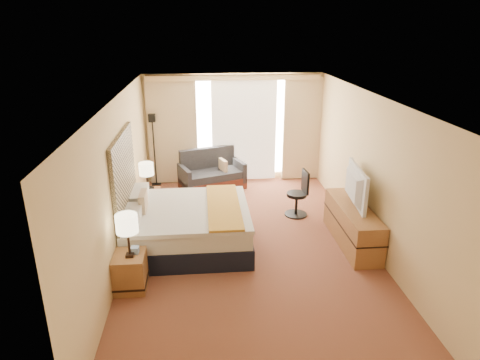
{
  "coord_description": "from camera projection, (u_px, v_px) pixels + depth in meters",
  "views": [
    {
      "loc": [
        -0.76,
        -6.57,
        3.7
      ],
      "look_at": [
        -0.12,
        0.4,
        1.11
      ],
      "focal_mm": 32.0,
      "sensor_mm": 36.0,
      "label": 1
    }
  ],
  "objects": [
    {
      "name": "wall_back",
      "position": [
        233.0,
        128.0,
        10.31
      ],
      "size": [
        4.2,
        0.02,
        2.6
      ],
      "primitive_type": "cube",
      "color": "beige",
      "rests_on": "ground"
    },
    {
      "name": "media_dresser",
      "position": [
        352.0,
        225.0,
        7.52
      ],
      "size": [
        0.5,
        1.8,
        0.7
      ],
      "primitive_type": "cube",
      "color": "olive",
      "rests_on": "floor"
    },
    {
      "name": "loveseat",
      "position": [
        212.0,
        175.0,
        10.1
      ],
      "size": [
        1.63,
        1.23,
        0.91
      ],
      "rotation": [
        0.0,
        0.0,
        0.34
      ],
      "color": "#522117",
      "rests_on": "floor"
    },
    {
      "name": "lamp_left",
      "position": [
        127.0,
        224.0,
        5.95
      ],
      "size": [
        0.31,
        0.31,
        0.66
      ],
      "color": "black",
      "rests_on": "nightstand_left"
    },
    {
      "name": "desk_chair",
      "position": [
        299.0,
        196.0,
        8.61
      ],
      "size": [
        0.46,
        0.46,
        0.95
      ],
      "rotation": [
        0.0,
        0.0,
        0.08
      ],
      "color": "black",
      "rests_on": "floor"
    },
    {
      "name": "floor",
      "position": [
        249.0,
        247.0,
        7.49
      ],
      "size": [
        4.2,
        7.0,
        0.02
      ],
      "primitive_type": "cube",
      "color": "#571919",
      "rests_on": "ground"
    },
    {
      "name": "wall_front",
      "position": [
        294.0,
        312.0,
        3.77
      ],
      "size": [
        4.2,
        0.02,
        2.6
      ],
      "primitive_type": "cube",
      "color": "beige",
      "rests_on": "ground"
    },
    {
      "name": "nightstand_left",
      "position": [
        130.0,
        272.0,
        6.25
      ],
      "size": [
        0.45,
        0.52,
        0.55
      ],
      "primitive_type": "cube",
      "color": "olive",
      "rests_on": "floor"
    },
    {
      "name": "bed",
      "position": [
        188.0,
        226.0,
        7.43
      ],
      "size": [
        2.11,
        1.93,
        1.02
      ],
      "color": "black",
      "rests_on": "floor"
    },
    {
      "name": "wall_right",
      "position": [
        373.0,
        174.0,
        7.22
      ],
      "size": [
        0.02,
        7.0,
        2.6
      ],
      "primitive_type": "cube",
      "color": "beige",
      "rests_on": "ground"
    },
    {
      "name": "headboard",
      "position": [
        124.0,
        178.0,
        7.06
      ],
      "size": [
        0.06,
        1.85,
        1.5
      ],
      "primitive_type": "cube",
      "color": "black",
      "rests_on": "wall_left"
    },
    {
      "name": "lamp_right",
      "position": [
        146.0,
        170.0,
        8.3
      ],
      "size": [
        0.28,
        0.28,
        0.6
      ],
      "color": "black",
      "rests_on": "nightstand_right"
    },
    {
      "name": "tissue_box",
      "position": [
        135.0,
        250.0,
        6.2
      ],
      "size": [
        0.11,
        0.11,
        0.1
      ],
      "primitive_type": "cube",
      "rotation": [
        0.0,
        0.0,
        -0.05
      ],
      "color": "#829ECA",
      "rests_on": "nightstand_left"
    },
    {
      "name": "ceiling",
      "position": [
        250.0,
        98.0,
        6.59
      ],
      "size": [
        4.2,
        7.0,
        0.02
      ],
      "primitive_type": "cube",
      "color": "white",
      "rests_on": "wall_back"
    },
    {
      "name": "floor_lamp",
      "position": [
        153.0,
        135.0,
        9.99
      ],
      "size": [
        0.22,
        0.22,
        1.73
      ],
      "color": "black",
      "rests_on": "floor"
    },
    {
      "name": "wall_left",
      "position": [
        120.0,
        182.0,
        6.86
      ],
      "size": [
        0.02,
        7.0,
        2.6
      ],
      "primitive_type": "cube",
      "color": "beige",
      "rests_on": "ground"
    },
    {
      "name": "curtains",
      "position": [
        234.0,
        125.0,
        10.16
      ],
      "size": [
        4.12,
        0.19,
        2.56
      ],
      "color": "beige",
      "rests_on": "floor"
    },
    {
      "name": "television",
      "position": [
        350.0,
        186.0,
        7.42
      ],
      "size": [
        0.27,
        1.18,
        0.67
      ],
      "primitive_type": "imported",
      "rotation": [
        0.0,
        0.0,
        1.47
      ],
      "color": "black",
      "rests_on": "media_dresser"
    },
    {
      "name": "window",
      "position": [
        244.0,
        128.0,
        10.29
      ],
      "size": [
        2.3,
        0.02,
        2.3
      ],
      "primitive_type": "cube",
      "color": "silver",
      "rests_on": "wall_back"
    },
    {
      "name": "telephone",
      "position": [
        149.0,
        188.0,
        8.54
      ],
      "size": [
        0.21,
        0.19,
        0.07
      ],
      "primitive_type": "cube",
      "rotation": [
        0.0,
        0.0,
        -0.41
      ],
      "color": "black",
      "rests_on": "nightstand_right"
    },
    {
      "name": "nightstand_right",
      "position": [
        149.0,
        204.0,
        8.59
      ],
      "size": [
        0.45,
        0.52,
        0.55
      ],
      "primitive_type": "cube",
      "color": "olive",
      "rests_on": "floor"
    }
  ]
}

